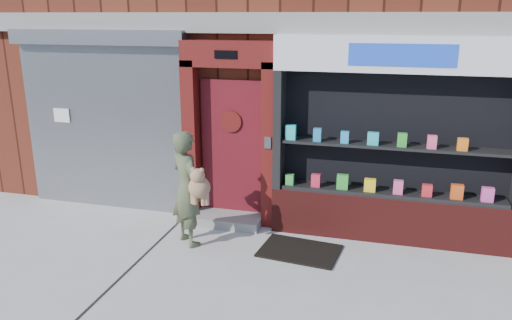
% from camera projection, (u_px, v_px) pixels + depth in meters
% --- Properties ---
extents(ground, '(80.00, 80.00, 0.00)m').
position_uv_depth(ground, '(243.00, 282.00, 6.34)').
color(ground, '#9E9E99').
rests_on(ground, ground).
extents(shutter_bay, '(3.10, 0.30, 3.04)m').
position_uv_depth(shutter_bay, '(104.00, 110.00, 8.40)').
color(shutter_bay, gray).
rests_on(shutter_bay, ground).
extents(red_door_bay, '(1.52, 0.58, 2.90)m').
position_uv_depth(red_door_bay, '(230.00, 134.00, 7.84)').
color(red_door_bay, '#4E0F0D').
rests_on(red_door_bay, ground).
extents(pharmacy_bay, '(3.50, 0.41, 3.00)m').
position_uv_depth(pharmacy_bay, '(394.00, 151.00, 7.20)').
color(pharmacy_bay, '#581714').
rests_on(pharmacy_bay, ground).
extents(woman, '(0.79, 0.71, 1.71)m').
position_uv_depth(woman, '(188.00, 188.00, 7.18)').
color(woman, '#495236').
rests_on(woman, ground).
extents(doormat, '(1.18, 0.89, 0.03)m').
position_uv_depth(doormat, '(300.00, 251.00, 7.14)').
color(doormat, black).
rests_on(doormat, ground).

